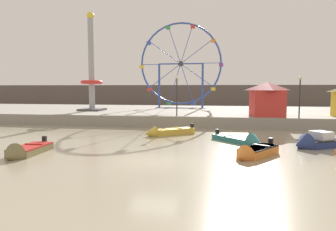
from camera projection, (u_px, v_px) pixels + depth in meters
ground_plane at (154, 161)px, 16.89m from camera, size 240.00×240.00×0.00m
quay_promenade at (193, 114)px, 40.10m from camera, size 110.00×19.30×1.10m
distant_town_skyline at (202, 97)px, 59.41m from camera, size 140.00×3.00×4.40m
motorboat_olive_wood at (24, 151)px, 18.18m from camera, size 1.41×3.96×1.27m
motorboat_orange_hull at (254, 152)px, 17.80m from camera, size 2.98×3.66×1.14m
motorboat_teal_painted at (243, 140)px, 22.38m from camera, size 3.84×4.08×1.25m
motorboat_mustard_yellow at (166, 132)px, 26.18m from camera, size 4.15×3.68×1.12m
motorboat_navy_blue at (317, 142)px, 20.78m from camera, size 4.45×3.60×1.51m
ferris_wheel_blue_frame at (181, 65)px, 43.35m from camera, size 11.51×1.20×11.67m
drop_tower_steel_tower at (91, 74)px, 38.64m from camera, size 2.80×2.80×11.88m
carnival_booth_red_striped at (267, 98)px, 31.11m from camera, size 3.51×3.73×3.35m
promenade_lamp_near at (177, 90)px, 31.18m from camera, size 0.32×0.32×3.98m
promenade_lamp_far at (300, 91)px, 29.05m from camera, size 0.32×0.32×3.86m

